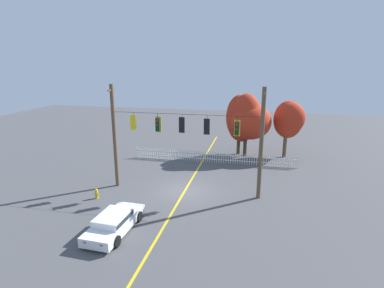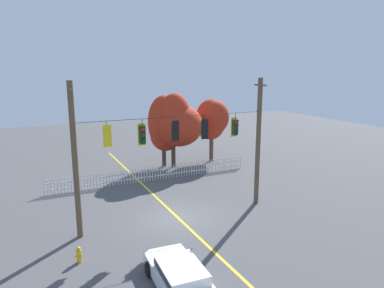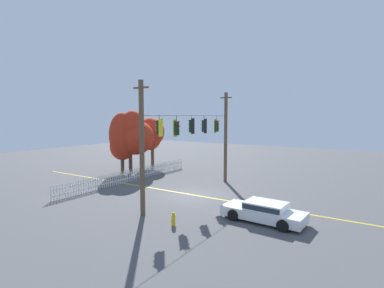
# 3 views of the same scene
# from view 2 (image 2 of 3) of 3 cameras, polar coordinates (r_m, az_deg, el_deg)

# --- Properties ---
(ground) EXTENTS (80.00, 80.00, 0.00)m
(ground) POSITION_cam_2_polar(r_m,az_deg,el_deg) (21.45, -2.28, -11.66)
(ground) COLOR #4C4C4F
(lane_centerline_stripe) EXTENTS (0.16, 36.00, 0.01)m
(lane_centerline_stripe) POSITION_cam_2_polar(r_m,az_deg,el_deg) (21.45, -2.28, -11.65)
(lane_centerline_stripe) COLOR gold
(lane_centerline_stripe) RESTS_ON ground
(signal_support_span) EXTENTS (11.38, 1.10, 8.05)m
(signal_support_span) POSITION_cam_2_polar(r_m,az_deg,el_deg) (20.16, -2.38, -0.96)
(signal_support_span) COLOR brown
(signal_support_span) RESTS_ON ground
(traffic_signal_eastbound_side) EXTENTS (0.43, 0.38, 1.32)m
(traffic_signal_eastbound_side) POSITION_cam_2_polar(r_m,az_deg,el_deg) (18.77, -13.44, 1.32)
(traffic_signal_eastbound_side) COLOR black
(traffic_signal_northbound_primary) EXTENTS (0.43, 0.38, 1.46)m
(traffic_signal_northbound_primary) POSITION_cam_2_polar(r_m,az_deg,el_deg) (19.27, -7.93, 1.49)
(traffic_signal_northbound_primary) COLOR black
(traffic_signal_westbound_side) EXTENTS (0.43, 0.38, 1.34)m
(traffic_signal_westbound_side) POSITION_cam_2_polar(r_m,az_deg,el_deg) (19.86, -2.80, 2.18)
(traffic_signal_westbound_side) COLOR black
(traffic_signal_northbound_secondary) EXTENTS (0.43, 0.38, 1.39)m
(traffic_signal_northbound_secondary) POSITION_cam_2_polar(r_m,az_deg,el_deg) (20.63, 1.91, 2.45)
(traffic_signal_northbound_secondary) COLOR black
(traffic_signal_southbound_primary) EXTENTS (0.43, 0.38, 1.45)m
(traffic_signal_southbound_primary) POSITION_cam_2_polar(r_m,az_deg,el_deg) (21.71, 6.89, 2.68)
(traffic_signal_southbound_primary) COLOR black
(white_picket_fence) EXTENTS (16.04, 0.06, 1.09)m
(white_picket_fence) POSITION_cam_2_polar(r_m,az_deg,el_deg) (28.11, -6.10, -4.70)
(white_picket_fence) COLOR silver
(white_picket_fence) RESTS_ON ground
(autumn_maple_near_fence) EXTENTS (3.07, 2.82, 6.35)m
(autumn_maple_near_fence) POSITION_cam_2_polar(r_m,az_deg,el_deg) (31.37, -4.39, 2.76)
(autumn_maple_near_fence) COLOR #473828
(autumn_maple_near_fence) RESTS_ON ground
(autumn_maple_mid) EXTENTS (4.13, 3.81, 6.55)m
(autumn_maple_mid) POSITION_cam_2_polar(r_m,az_deg,el_deg) (30.90, -2.28, 3.37)
(autumn_maple_mid) COLOR #473828
(autumn_maple_mid) RESTS_ON ground
(autumn_oak_far_east) EXTENTS (3.10, 2.88, 5.80)m
(autumn_oak_far_east) POSITION_cam_2_polar(r_m,az_deg,el_deg) (33.56, 3.26, 4.04)
(autumn_oak_far_east) COLOR brown
(autumn_oak_far_east) RESTS_ON ground
(parked_car) EXTENTS (2.16, 4.72, 1.15)m
(parked_car) POSITION_cam_2_polar(r_m,az_deg,el_deg) (14.93, -1.81, -20.45)
(parked_car) COLOR white
(parked_car) RESTS_ON ground
(fire_hydrant) EXTENTS (0.38, 0.22, 0.75)m
(fire_hydrant) POSITION_cam_2_polar(r_m,az_deg,el_deg) (17.64, -17.59, -16.48)
(fire_hydrant) COLOR gold
(fire_hydrant) RESTS_ON ground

